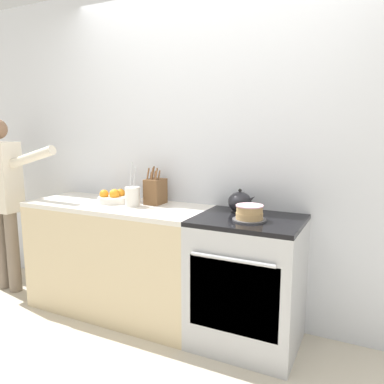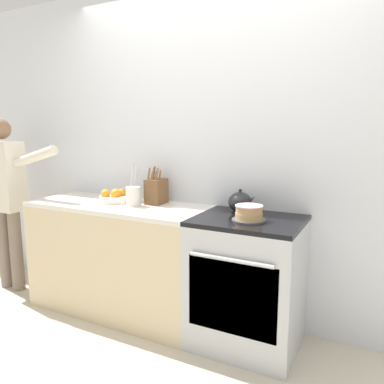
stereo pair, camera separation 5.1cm
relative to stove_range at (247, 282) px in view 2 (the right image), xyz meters
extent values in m
plane|color=beige|center=(-0.37, -0.29, -0.45)|extent=(16.00, 16.00, 0.00)
cube|color=silver|center=(-0.37, 0.32, 0.85)|extent=(8.00, 0.04, 2.60)
cube|color=beige|center=(-1.09, 0.00, -0.02)|extent=(1.47, 0.59, 0.86)
cube|color=silver|center=(-1.09, 0.00, 0.43)|extent=(1.47, 0.59, 0.03)
cube|color=#B7BABF|center=(0.00, 0.00, -0.02)|extent=(0.71, 0.59, 0.86)
cube|color=black|center=(0.00, -0.29, 0.01)|extent=(0.58, 0.01, 0.47)
cylinder|color=#B7BABF|center=(0.00, -0.31, 0.26)|extent=(0.53, 0.02, 0.02)
cube|color=black|center=(0.00, 0.00, 0.43)|extent=(0.71, 0.59, 0.03)
cylinder|color=#4C4C51|center=(0.02, -0.06, 0.45)|extent=(0.22, 0.22, 0.01)
cylinder|color=tan|center=(0.02, -0.06, 0.48)|extent=(0.17, 0.17, 0.04)
cylinder|color=tan|center=(0.02, -0.06, 0.52)|extent=(0.17, 0.17, 0.04)
cylinder|color=#EFB2C1|center=(0.02, -0.06, 0.54)|extent=(0.18, 0.18, 0.01)
cylinder|color=#232328|center=(-0.12, 0.16, 0.45)|extent=(0.12, 0.12, 0.01)
ellipsoid|color=#232328|center=(-0.12, 0.16, 0.52)|extent=(0.17, 0.17, 0.14)
cone|color=#232328|center=(-0.04, 0.16, 0.54)|extent=(0.08, 0.04, 0.07)
sphere|color=black|center=(-0.12, 0.16, 0.60)|extent=(0.02, 0.02, 0.02)
cube|color=brown|center=(-0.81, 0.15, 0.54)|extent=(0.13, 0.17, 0.20)
cylinder|color=brown|center=(-0.85, 0.10, 0.69)|extent=(0.01, 0.04, 0.09)
cylinder|color=brown|center=(-0.81, 0.10, 0.69)|extent=(0.01, 0.04, 0.09)
cylinder|color=brown|center=(-0.77, 0.10, 0.69)|extent=(0.01, 0.04, 0.09)
cylinder|color=brown|center=(-0.85, 0.14, 0.67)|extent=(0.01, 0.03, 0.06)
cylinder|color=brown|center=(-0.81, 0.14, 0.67)|extent=(0.01, 0.03, 0.07)
cylinder|color=brown|center=(-0.77, 0.14, 0.68)|extent=(0.01, 0.03, 0.07)
cylinder|color=brown|center=(-0.85, 0.18, 0.69)|extent=(0.01, 0.04, 0.10)
cylinder|color=silver|center=(-0.92, -0.01, 0.52)|extent=(0.11, 0.11, 0.15)
cylinder|color=#B7BABF|center=(-0.94, 0.00, 0.64)|extent=(0.03, 0.04, 0.29)
cylinder|color=#B7BABF|center=(-0.92, 0.02, 0.62)|extent=(0.04, 0.01, 0.24)
cylinder|color=silver|center=(-1.14, 0.04, 0.47)|extent=(0.25, 0.25, 0.05)
sphere|color=orange|center=(-1.12, 0.11, 0.51)|extent=(0.07, 0.07, 0.07)
sphere|color=orange|center=(-1.20, 0.00, 0.51)|extent=(0.07, 0.07, 0.07)
sphere|color=orange|center=(-1.12, 0.03, 0.52)|extent=(0.08, 0.08, 0.08)
cylinder|color=#7A6B5B|center=(-2.33, -0.12, -0.07)|extent=(0.11, 0.11, 0.75)
cylinder|color=#7A6B5B|center=(-2.17, -0.12, -0.07)|extent=(0.11, 0.11, 0.75)
cube|color=beige|center=(-2.25, -0.12, 0.61)|extent=(0.34, 0.20, 0.62)
cylinder|color=beige|center=(-1.86, -0.12, 0.79)|extent=(0.53, 0.08, 0.21)
sphere|color=#846047|center=(-2.25, -0.12, 1.03)|extent=(0.18, 0.18, 0.18)
camera|label=1|loc=(0.72, -2.33, 1.03)|focal=35.00mm
camera|label=2|loc=(0.77, -2.31, 1.03)|focal=35.00mm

